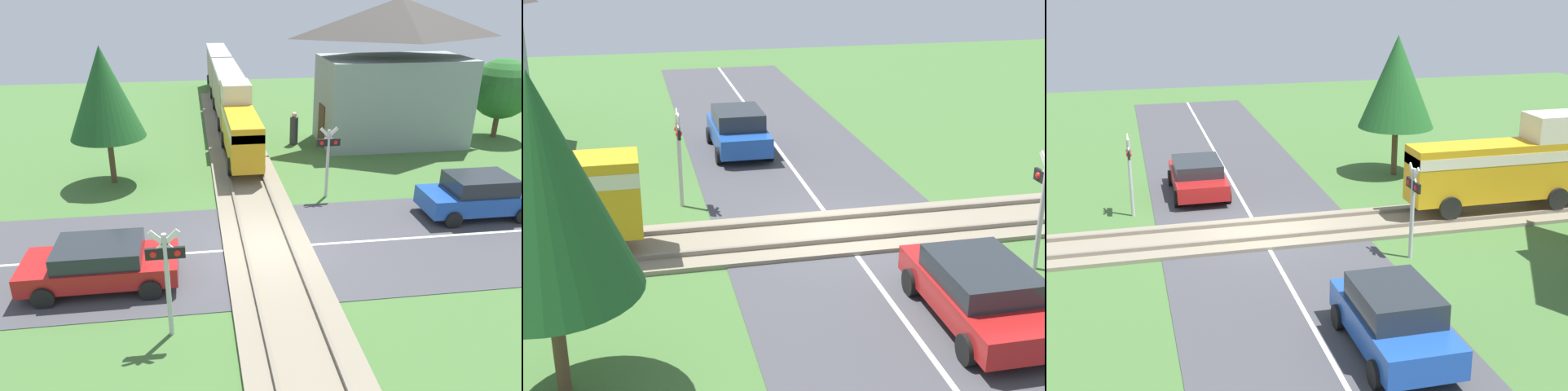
% 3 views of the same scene
% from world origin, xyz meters
% --- Properties ---
extents(ground_plane, '(60.00, 60.00, 0.00)m').
position_xyz_m(ground_plane, '(0.00, 0.00, 0.00)').
color(ground_plane, '#426B33').
extents(road_surface, '(48.00, 6.40, 0.02)m').
position_xyz_m(road_surface, '(0.00, 0.00, 0.01)').
color(road_surface, '#424247').
rests_on(road_surface, ground_plane).
extents(track_bed, '(2.80, 48.00, 0.24)m').
position_xyz_m(track_bed, '(0.00, 0.00, 0.07)').
color(track_bed, gray).
rests_on(track_bed, ground_plane).
extents(car_near_crossing, '(4.22, 2.01, 1.31)m').
position_xyz_m(car_near_crossing, '(-4.88, -1.44, 0.71)').
color(car_near_crossing, '#A81919').
rests_on(car_near_crossing, ground_plane).
extents(car_far_side, '(4.00, 1.94, 1.54)m').
position_xyz_m(car_far_side, '(7.86, 1.44, 0.80)').
color(car_far_side, '#1E4CA8').
rests_on(car_far_side, ground_plane).
extents(crossing_signal_west_approach, '(0.90, 0.18, 2.82)m').
position_xyz_m(crossing_signal_west_approach, '(-2.93, -3.88, 1.82)').
color(crossing_signal_west_approach, '#B7B7B7').
rests_on(crossing_signal_west_approach, ground_plane).
extents(crossing_signal_east_approach, '(0.90, 0.18, 2.82)m').
position_xyz_m(crossing_signal_east_approach, '(2.93, 3.88, 1.82)').
color(crossing_signal_east_approach, '#B7B7B7').
rests_on(crossing_signal_east_approach, ground_plane).
extents(tree_roadside_hedge, '(3.03, 3.03, 5.62)m').
position_xyz_m(tree_roadside_hedge, '(-5.56, 6.62, 3.79)').
color(tree_roadside_hedge, brown).
rests_on(tree_roadside_hedge, ground_plane).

